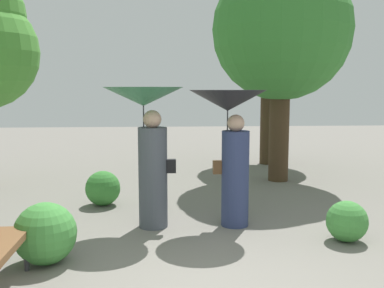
{
  "coord_description": "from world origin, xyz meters",
  "views": [
    {
      "loc": [
        -0.47,
        -4.04,
        2.06
      ],
      "look_at": [
        0.0,
        2.92,
        1.19
      ],
      "focal_mm": 41.28,
      "sensor_mm": 36.0,
      "label": 1
    }
  ],
  "objects": [
    {
      "name": "person_right",
      "position": [
        0.54,
        2.41,
        1.45
      ],
      "size": [
        1.14,
        1.14,
        2.04
      ],
      "rotation": [
        0.0,
        0.0,
        1.43
      ],
      "color": "navy",
      "rests_on": "ground"
    },
    {
      "name": "person_left",
      "position": [
        -0.69,
        2.43,
        1.45
      ],
      "size": [
        1.17,
        1.17,
        2.09
      ],
      "rotation": [
        0.0,
        0.0,
        1.43
      ],
      "color": "#474C56",
      "rests_on": "ground"
    },
    {
      "name": "tree_near_right",
      "position": [
        2.42,
        7.86,
        3.45
      ],
      "size": [
        2.57,
        2.57,
        5.08
      ],
      "color": "#42301E",
      "rests_on": "ground"
    },
    {
      "name": "bush_path_right",
      "position": [
        2.02,
        1.59,
        0.28
      ],
      "size": [
        0.56,
        0.56,
        0.56
      ],
      "primitive_type": "sphere",
      "color": "#428C3D",
      "rests_on": "ground"
    },
    {
      "name": "bush_behind_bench",
      "position": [
        -1.53,
        3.7,
        0.31
      ],
      "size": [
        0.62,
        0.62,
        0.62
      ],
      "primitive_type": "sphere",
      "color": "#387F33",
      "rests_on": "ground"
    },
    {
      "name": "tree_mid_right",
      "position": [
        2.13,
        5.61,
        3.59
      ],
      "size": [
        3.03,
        3.03,
        5.42
      ],
      "color": "#42301E",
      "rests_on": "ground"
    },
    {
      "name": "bush_path_left",
      "position": [
        -1.86,
        1.08,
        0.37
      ],
      "size": [
        0.74,
        0.74,
        0.74
      ],
      "primitive_type": "sphere",
      "color": "#428C3D",
      "rests_on": "ground"
    }
  ]
}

